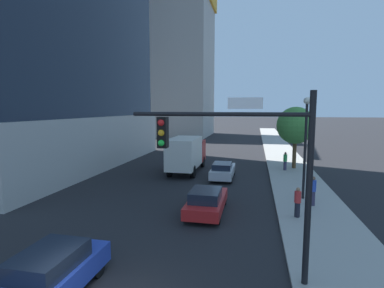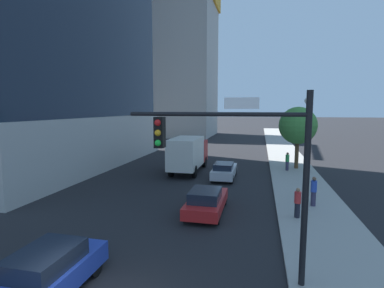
{
  "view_description": "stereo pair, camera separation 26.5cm",
  "coord_description": "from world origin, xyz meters",
  "px_view_note": "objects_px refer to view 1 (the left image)",
  "views": [
    {
      "loc": [
        4.21,
        -6.73,
        5.82
      ],
      "look_at": [
        0.66,
        9.97,
        3.76
      ],
      "focal_mm": 27.88,
      "sensor_mm": 36.0,
      "label": 1
    },
    {
      "loc": [
        4.47,
        -6.67,
        5.82
      ],
      "look_at": [
        0.66,
        9.97,
        3.76
      ],
      "focal_mm": 27.88,
      "sensor_mm": 36.0,
      "label": 2
    }
  ],
  "objects_px": {
    "car_silver": "(223,170)",
    "pedestrian_red_shirt": "(298,202)",
    "street_lamp": "(306,134)",
    "car_red": "(207,201)",
    "car_blue": "(46,278)",
    "pedestrian_green_shirt": "(285,161)",
    "box_truck": "(187,153)",
    "pedestrian_blue_shirt": "(313,191)",
    "traffic_light_pole": "(243,154)",
    "street_tree": "(296,126)",
    "construction_building": "(177,57)"
  },
  "relations": [
    {
      "from": "car_silver",
      "to": "pedestrian_red_shirt",
      "type": "height_order",
      "value": "pedestrian_red_shirt"
    },
    {
      "from": "street_lamp",
      "to": "car_silver",
      "type": "relative_size",
      "value": 1.4
    },
    {
      "from": "car_silver",
      "to": "car_red",
      "type": "relative_size",
      "value": 0.99
    },
    {
      "from": "car_blue",
      "to": "pedestrian_green_shirt",
      "type": "relative_size",
      "value": 2.8
    },
    {
      "from": "box_truck",
      "to": "car_silver",
      "type": "bearing_deg",
      "value": -27.19
    },
    {
      "from": "car_blue",
      "to": "car_red",
      "type": "relative_size",
      "value": 1.02
    },
    {
      "from": "car_blue",
      "to": "pedestrian_blue_shirt",
      "type": "height_order",
      "value": "pedestrian_blue_shirt"
    },
    {
      "from": "traffic_light_pole",
      "to": "car_red",
      "type": "xyz_separation_m",
      "value": [
        -2.18,
        6.21,
        -3.65
      ]
    },
    {
      "from": "box_truck",
      "to": "pedestrian_green_shirt",
      "type": "height_order",
      "value": "box_truck"
    },
    {
      "from": "car_red",
      "to": "pedestrian_green_shirt",
      "type": "distance_m",
      "value": 13.42
    },
    {
      "from": "traffic_light_pole",
      "to": "street_lamp",
      "type": "relative_size",
      "value": 0.98
    },
    {
      "from": "car_red",
      "to": "car_silver",
      "type": "bearing_deg",
      "value": 90.0
    },
    {
      "from": "pedestrian_green_shirt",
      "to": "traffic_light_pole",
      "type": "bearing_deg",
      "value": -99.6
    },
    {
      "from": "car_blue",
      "to": "pedestrian_red_shirt",
      "type": "relative_size",
      "value": 2.95
    },
    {
      "from": "street_tree",
      "to": "pedestrian_red_shirt",
      "type": "relative_size",
      "value": 3.67
    },
    {
      "from": "street_tree",
      "to": "pedestrian_blue_shirt",
      "type": "bearing_deg",
      "value": -91.55
    },
    {
      "from": "car_red",
      "to": "pedestrian_red_shirt",
      "type": "xyz_separation_m",
      "value": [
        4.8,
        0.02,
        0.25
      ]
    },
    {
      "from": "car_red",
      "to": "street_tree",
      "type": "bearing_deg",
      "value": 65.18
    },
    {
      "from": "street_lamp",
      "to": "street_tree",
      "type": "xyz_separation_m",
      "value": [
        0.64,
        9.99,
        -0.06
      ]
    },
    {
      "from": "car_red",
      "to": "pedestrian_green_shirt",
      "type": "height_order",
      "value": "pedestrian_green_shirt"
    },
    {
      "from": "construction_building",
      "to": "pedestrian_green_shirt",
      "type": "height_order",
      "value": "construction_building"
    },
    {
      "from": "street_lamp",
      "to": "street_tree",
      "type": "relative_size",
      "value": 1.09
    },
    {
      "from": "box_truck",
      "to": "pedestrian_green_shirt",
      "type": "relative_size",
      "value": 4.14
    },
    {
      "from": "car_red",
      "to": "box_truck",
      "type": "relative_size",
      "value": 0.66
    },
    {
      "from": "car_blue",
      "to": "car_silver",
      "type": "bearing_deg",
      "value": 78.34
    },
    {
      "from": "street_tree",
      "to": "pedestrian_blue_shirt",
      "type": "distance_m",
      "value": 11.74
    },
    {
      "from": "car_blue",
      "to": "pedestrian_blue_shirt",
      "type": "distance_m",
      "value": 14.3
    },
    {
      "from": "street_lamp",
      "to": "car_silver",
      "type": "height_order",
      "value": "street_lamp"
    },
    {
      "from": "pedestrian_red_shirt",
      "to": "pedestrian_blue_shirt",
      "type": "height_order",
      "value": "pedestrian_blue_shirt"
    },
    {
      "from": "street_tree",
      "to": "car_silver",
      "type": "height_order",
      "value": "street_tree"
    },
    {
      "from": "street_tree",
      "to": "car_silver",
      "type": "xyz_separation_m",
      "value": [
        -6.24,
        -5.11,
        -3.49
      ]
    },
    {
      "from": "car_red",
      "to": "traffic_light_pole",
      "type": "bearing_deg",
      "value": -70.62
    },
    {
      "from": "construction_building",
      "to": "street_lamp",
      "type": "bearing_deg",
      "value": -65.48
    },
    {
      "from": "pedestrian_blue_shirt",
      "to": "car_silver",
      "type": "bearing_deg",
      "value": 133.78
    },
    {
      "from": "traffic_light_pole",
      "to": "box_truck",
      "type": "relative_size",
      "value": 0.9
    },
    {
      "from": "street_lamp",
      "to": "street_tree",
      "type": "distance_m",
      "value": 10.01
    },
    {
      "from": "traffic_light_pole",
      "to": "pedestrian_blue_shirt",
      "type": "height_order",
      "value": "traffic_light_pole"
    },
    {
      "from": "traffic_light_pole",
      "to": "box_truck",
      "type": "height_order",
      "value": "traffic_light_pole"
    },
    {
      "from": "construction_building",
      "to": "car_blue",
      "type": "relative_size",
      "value": 8.08
    },
    {
      "from": "pedestrian_blue_shirt",
      "to": "pedestrian_green_shirt",
      "type": "xyz_separation_m",
      "value": [
        -0.62,
        10.13,
        -0.04
      ]
    },
    {
      "from": "street_tree",
      "to": "box_truck",
      "type": "distance_m",
      "value": 10.56
    },
    {
      "from": "car_red",
      "to": "pedestrian_green_shirt",
      "type": "relative_size",
      "value": 2.74
    },
    {
      "from": "street_tree",
      "to": "box_truck",
      "type": "relative_size",
      "value": 0.84
    },
    {
      "from": "street_lamp",
      "to": "car_blue",
      "type": "distance_m",
      "value": 15.51
    },
    {
      "from": "street_tree",
      "to": "box_truck",
      "type": "bearing_deg",
      "value": -161.2
    },
    {
      "from": "construction_building",
      "to": "car_red",
      "type": "distance_m",
      "value": 50.5
    },
    {
      "from": "car_silver",
      "to": "construction_building",
      "type": "bearing_deg",
      "value": 110.12
    },
    {
      "from": "pedestrian_blue_shirt",
      "to": "street_tree",
      "type": "bearing_deg",
      "value": 88.45
    },
    {
      "from": "traffic_light_pole",
      "to": "box_truck",
      "type": "xyz_separation_m",
      "value": [
        -5.68,
        16.39,
        -2.54
      ]
    },
    {
      "from": "box_truck",
      "to": "pedestrian_red_shirt",
      "type": "bearing_deg",
      "value": -50.74
    }
  ]
}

